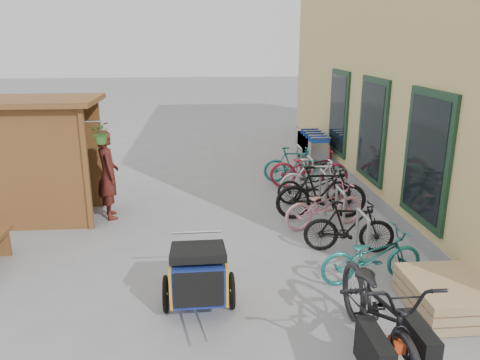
{
  "coord_description": "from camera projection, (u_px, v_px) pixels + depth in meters",
  "views": [
    {
      "loc": [
        -0.19,
        -6.61,
        3.44
      ],
      "look_at": [
        0.5,
        1.5,
        1.0
      ],
      "focal_mm": 35.0,
      "sensor_mm": 36.0,
      "label": 1
    }
  ],
  "objects": [
    {
      "name": "ground",
      "position": [
        216.0,
        269.0,
        7.31
      ],
      "size": [
        80.0,
        80.0,
        0.0
      ],
      "primitive_type": "plane",
      "color": "gray"
    },
    {
      "name": "building",
      "position": [
        480.0,
        38.0,
        11.13
      ],
      "size": [
        6.07,
        13.0,
        7.0
      ],
      "color": "tan",
      "rests_on": "ground"
    },
    {
      "name": "kiosk",
      "position": [
        40.0,
        143.0,
        8.96
      ],
      "size": [
        2.49,
        1.65,
        2.4
      ],
      "color": "brown",
      "rests_on": "ground"
    },
    {
      "name": "bike_rack",
      "position": [
        323.0,
        188.0,
        9.64
      ],
      "size": [
        0.05,
        5.35,
        0.86
      ],
      "color": "#A5A8AD",
      "rests_on": "ground"
    },
    {
      "name": "pallet_stack",
      "position": [
        447.0,
        296.0,
        6.16
      ],
      "size": [
        1.0,
        1.2,
        0.4
      ],
      "color": "tan",
      "rests_on": "ground"
    },
    {
      "name": "shopping_carts",
      "position": [
        311.0,
        143.0,
        13.57
      ],
      "size": [
        0.54,
        2.14,
        0.97
      ],
      "color": "silver",
      "rests_on": "ground"
    },
    {
      "name": "child_trailer",
      "position": [
        198.0,
        273.0,
        6.12
      ],
      "size": [
        0.95,
        1.59,
        0.94
      ],
      "rotation": [
        0.0,
        0.0,
        0.02
      ],
      "color": "navy",
      "rests_on": "ground"
    },
    {
      "name": "cargo_bike",
      "position": [
        379.0,
        311.0,
        5.13
      ],
      "size": [
        0.81,
        2.26,
        1.18
      ],
      "rotation": [
        0.0,
        0.0,
        0.01
      ],
      "color": "black",
      "rests_on": "ground"
    },
    {
      "name": "person_kiosk",
      "position": [
        108.0,
        175.0,
        9.23
      ],
      "size": [
        0.6,
        0.75,
        1.78
      ],
      "primitive_type": "imported",
      "rotation": [
        0.0,
        0.0,
        1.89
      ],
      "color": "maroon",
      "rests_on": "ground"
    },
    {
      "name": "bike_0",
      "position": [
        372.0,
        256.0,
        6.83
      ],
      "size": [
        1.63,
        0.74,
        0.82
      ],
      "primitive_type": "imported",
      "rotation": [
        0.0,
        0.0,
        1.7
      ],
      "color": "#1C716C",
      "rests_on": "ground"
    },
    {
      "name": "bike_1",
      "position": [
        349.0,
        227.0,
        7.8
      ],
      "size": [
        1.56,
        0.67,
        0.9
      ],
      "primitive_type": "imported",
      "rotation": [
        0.0,
        0.0,
        1.4
      ],
      "color": "black",
      "rests_on": "ground"
    },
    {
      "name": "bike_2",
      "position": [
        324.0,
        205.0,
        8.86
      ],
      "size": [
        1.74,
        1.0,
        0.86
      ],
      "primitive_type": "imported",
      "rotation": [
        0.0,
        0.0,
        1.84
      ],
      "color": "pink",
      "rests_on": "ground"
    },
    {
      "name": "bike_3",
      "position": [
        322.0,
        192.0,
        9.25
      ],
      "size": [
        1.84,
        0.54,
        1.1
      ],
      "primitive_type": "imported",
      "rotation": [
        0.0,
        0.0,
        1.56
      ],
      "color": "black",
      "rests_on": "ground"
    },
    {
      "name": "bike_4",
      "position": [
        314.0,
        186.0,
        10.1
      ],
      "size": [
        1.64,
        0.74,
        0.83
      ],
      "primitive_type": "imported",
      "rotation": [
        0.0,
        0.0,
        1.45
      ],
      "color": "black",
      "rests_on": "ground"
    },
    {
      "name": "bike_5",
      "position": [
        315.0,
        179.0,
        10.45
      ],
      "size": [
        1.58,
        0.58,
        0.93
      ],
      "primitive_type": "imported",
      "rotation": [
        0.0,
        0.0,
        1.48
      ],
      "color": "silver",
      "rests_on": "ground"
    },
    {
      "name": "bike_6",
      "position": [
        309.0,
        168.0,
        11.21
      ],
      "size": [
        1.94,
        0.9,
        0.98
      ],
      "primitive_type": "imported",
      "rotation": [
        0.0,
        0.0,
        1.43
      ],
      "color": "maroon",
      "rests_on": "ground"
    },
    {
      "name": "bike_7",
      "position": [
        294.0,
        165.0,
        11.69
      ],
      "size": [
        1.54,
        0.53,
        0.91
      ],
      "primitive_type": "imported",
      "rotation": [
        0.0,
        0.0,
        1.5
      ],
      "color": "#1C716C",
      "rests_on": "ground"
    }
  ]
}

